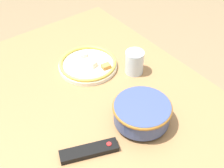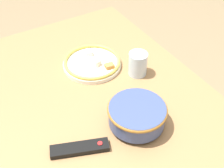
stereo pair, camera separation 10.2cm
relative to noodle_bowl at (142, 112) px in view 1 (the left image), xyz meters
name	(u,v)px [view 1 (the left image)]	position (x,y,z in m)	size (l,w,h in m)	color
dining_table	(105,120)	(0.15, 0.06, -0.13)	(1.35, 0.89, 0.72)	olive
noodle_bowl	(142,112)	(0.00, 0.00, 0.00)	(0.21, 0.21, 0.09)	#384775
food_plate	(88,64)	(0.39, -0.03, -0.04)	(0.26, 0.26, 0.04)	silver
tv_remote	(89,151)	(0.00, 0.23, -0.04)	(0.11, 0.20, 0.02)	black
drinking_glass	(134,62)	(0.24, -0.17, 0.00)	(0.08, 0.08, 0.10)	silver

